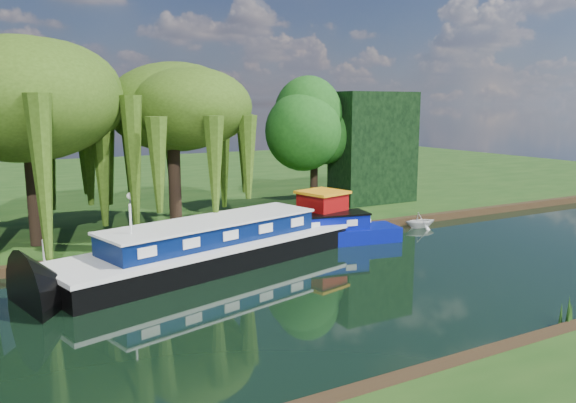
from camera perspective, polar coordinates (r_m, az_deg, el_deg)
ground at (r=21.30m, az=-10.10°, el=-11.12°), size 120.00×120.00×0.00m
far_bank at (r=53.78m, az=-21.90°, el=1.29°), size 120.00×52.00×0.45m
dutch_barge at (r=27.51m, az=-5.78°, el=-4.23°), size 17.62×8.15×3.63m
narrowboat at (r=30.16m, az=0.18°, el=-3.40°), size 12.71×4.32×1.83m
white_cruiser at (r=35.84m, az=13.24°, el=-2.60°), size 2.31×2.08×1.07m
willow_left at (r=30.78m, az=-25.00°, el=9.08°), size 8.26×8.26×9.90m
willow_right at (r=32.24m, az=-11.65°, el=8.16°), size 7.07×7.07×8.61m
tree_far_right at (r=39.65m, az=2.70°, el=7.26°), size 4.73×4.73×7.74m
conifer_hedge at (r=41.59m, az=8.66°, el=5.44°), size 6.00×3.00×8.00m
lamppost at (r=30.61m, az=-15.71°, el=-0.20°), size 0.36×0.36×2.56m
mooring_posts at (r=28.68m, az=-16.55°, el=-3.90°), size 19.16×0.16×1.00m
reeds_near at (r=18.69m, az=19.24°, el=-12.78°), size 33.70×1.50×1.10m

